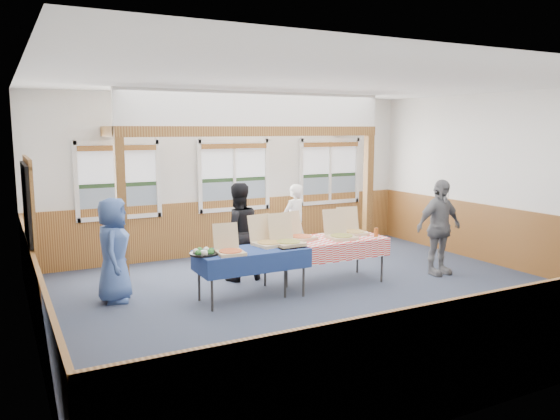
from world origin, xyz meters
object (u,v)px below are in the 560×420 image
object	(u,v)px
man_blue	(114,250)
person_grey	(439,227)
woman_black	(238,232)
table_right	(325,242)
table_left	(252,254)
woman_white	(294,222)

from	to	relation	value
man_blue	person_grey	size ratio (longest dim) A/B	0.93
woman_black	man_blue	distance (m)	2.09
person_grey	man_blue	bearing A→B (deg)	166.37
table_right	woman_black	xyz separation A→B (m)	(-1.15, 0.90, 0.12)
table_left	man_blue	distance (m)	2.03
table_left	woman_black	xyz separation A→B (m)	(0.23, 1.06, 0.13)
person_grey	table_left	bearing A→B (deg)	173.84
table_left	woman_white	size ratio (longest dim) A/B	1.19
table_right	woman_black	world-z (taller)	woman_black
table_left	table_right	distance (m)	1.39
man_blue	person_grey	distance (m)	5.43
table_right	person_grey	distance (m)	2.14
table_left	woman_white	world-z (taller)	woman_white
man_blue	woman_black	bearing A→B (deg)	-65.96
woman_black	man_blue	size ratio (longest dim) A/B	1.06
table_left	man_blue	world-z (taller)	man_blue
table_left	woman_black	world-z (taller)	woman_black
table_right	woman_white	world-z (taller)	woman_white
table_left	person_grey	bearing A→B (deg)	-14.67
table_left	table_right	world-z (taller)	same
woman_black	person_grey	world-z (taller)	person_grey
woman_black	person_grey	distance (m)	3.50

